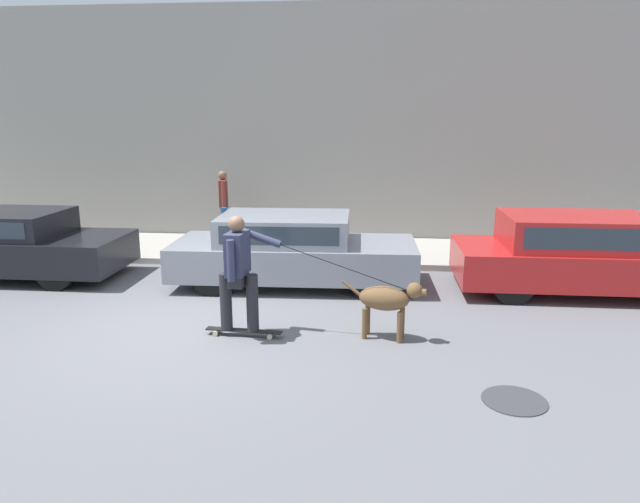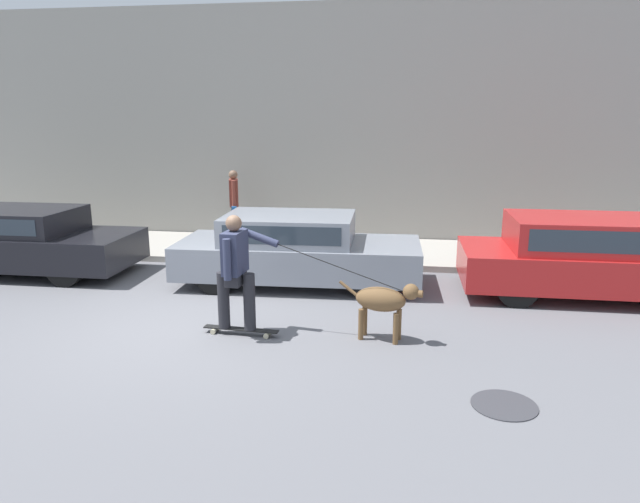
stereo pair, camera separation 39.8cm
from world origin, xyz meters
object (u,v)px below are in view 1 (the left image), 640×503
object	(u,v)px
parked_car_0	(2,244)
pedestrian_with_bag	(224,203)
skateboarder	(239,269)
parked_car_2	(581,255)
parked_car_1	(292,250)
dog	(387,300)

from	to	relation	value
parked_car_0	pedestrian_with_bag	size ratio (longest dim) A/B	2.73
parked_car_0	skateboarder	bearing A→B (deg)	-26.39
skateboarder	pedestrian_with_bag	size ratio (longest dim) A/B	1.73
parked_car_2	pedestrian_with_bag	distance (m)	7.29
parked_car_0	pedestrian_with_bag	world-z (taller)	pedestrian_with_bag
parked_car_0	parked_car_1	size ratio (longest dim) A/B	1.04
parked_car_1	skateboarder	xyz separation A→B (m)	(-0.34, -2.48, 0.32)
parked_car_0	skateboarder	xyz separation A→B (m)	(5.01, -2.48, 0.31)
skateboarder	parked_car_2	bearing A→B (deg)	29.66
parked_car_2	dog	size ratio (longest dim) A/B	3.76
parked_car_2	skateboarder	distance (m)	5.75
parked_car_1	parked_car_0	bearing A→B (deg)	178.44
dog	parked_car_1	bearing A→B (deg)	136.17
parked_car_2	skateboarder	size ratio (longest dim) A/B	1.50
parked_car_1	pedestrian_with_bag	bearing A→B (deg)	123.88
pedestrian_with_bag	parked_car_0	bearing A→B (deg)	21.68
dog	pedestrian_with_bag	distance (m)	6.20
parked_car_2	dog	distance (m)	4.03
parked_car_1	dog	distance (m)	2.88
dog	pedestrian_with_bag	xyz separation A→B (m)	(-3.52, 5.08, 0.47)
skateboarder	parked_car_0	bearing A→B (deg)	157.74
parked_car_0	parked_car_1	bearing A→B (deg)	-0.06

